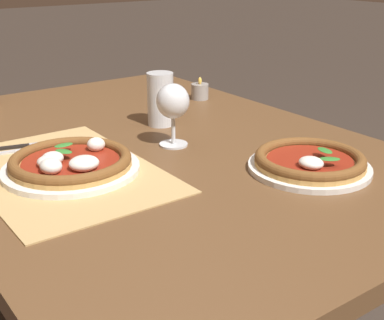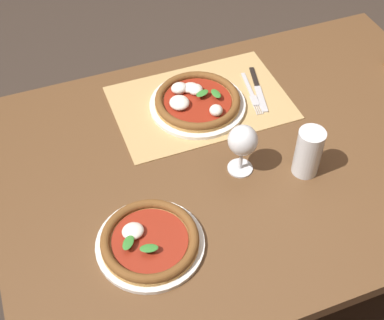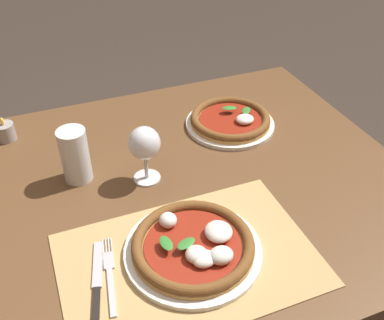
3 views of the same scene
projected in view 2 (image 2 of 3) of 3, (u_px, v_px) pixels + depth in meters
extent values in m
plane|color=#382D26|center=(233.00, 284.00, 2.06)|extent=(24.00, 24.00, 0.00)
cube|color=brown|center=(247.00, 158.00, 1.53)|extent=(1.42, 0.99, 0.04)
cube|color=brown|center=(338.00, 105.00, 2.23)|extent=(0.07, 0.07, 0.70)
cube|color=brown|center=(23.00, 192.00, 1.92)|extent=(0.07, 0.07, 0.70)
cube|color=tan|center=(201.00, 103.00, 1.65)|extent=(0.53, 0.36, 0.00)
cylinder|color=silver|center=(198.00, 105.00, 1.64)|extent=(0.29, 0.29, 0.01)
cylinder|color=tan|center=(198.00, 102.00, 1.63)|extent=(0.26, 0.26, 0.01)
torus|color=brown|center=(198.00, 100.00, 1.62)|extent=(0.26, 0.26, 0.02)
cylinder|color=maroon|center=(198.00, 100.00, 1.62)|extent=(0.21, 0.21, 0.00)
ellipsoid|color=silver|center=(190.00, 88.00, 1.65)|extent=(0.05, 0.04, 0.02)
ellipsoid|color=silver|center=(195.00, 89.00, 1.64)|extent=(0.05, 0.05, 0.03)
ellipsoid|color=silver|center=(179.00, 88.00, 1.64)|extent=(0.05, 0.04, 0.03)
ellipsoid|color=silver|center=(179.00, 103.00, 1.60)|extent=(0.06, 0.06, 0.03)
ellipsoid|color=silver|center=(216.00, 110.00, 1.57)|extent=(0.04, 0.04, 0.03)
ellipsoid|color=#337A2D|center=(216.00, 93.00, 1.62)|extent=(0.03, 0.05, 0.00)
ellipsoid|color=#337A2D|center=(202.00, 93.00, 1.62)|extent=(0.05, 0.04, 0.00)
cylinder|color=silver|center=(150.00, 244.00, 1.30)|extent=(0.27, 0.27, 0.01)
cylinder|color=tan|center=(150.00, 242.00, 1.29)|extent=(0.24, 0.24, 0.01)
torus|color=brown|center=(150.00, 239.00, 1.29)|extent=(0.24, 0.24, 0.02)
cylinder|color=maroon|center=(150.00, 240.00, 1.29)|extent=(0.19, 0.19, 0.00)
ellipsoid|color=silver|center=(133.00, 231.00, 1.29)|extent=(0.05, 0.05, 0.02)
ellipsoid|color=#337A2D|center=(128.00, 243.00, 1.26)|extent=(0.05, 0.05, 0.00)
ellipsoid|color=#337A2D|center=(149.00, 248.00, 1.25)|extent=(0.05, 0.03, 0.00)
cylinder|color=silver|center=(240.00, 168.00, 1.47)|extent=(0.07, 0.07, 0.00)
cylinder|color=silver|center=(241.00, 160.00, 1.45)|extent=(0.01, 0.01, 0.06)
ellipsoid|color=silver|center=(243.00, 140.00, 1.39)|extent=(0.08, 0.08, 0.08)
ellipsoid|color=#AD5B14|center=(243.00, 143.00, 1.40)|extent=(0.07, 0.07, 0.05)
cylinder|color=silver|center=(308.00, 152.00, 1.42)|extent=(0.07, 0.07, 0.15)
cylinder|color=black|center=(307.00, 156.00, 1.43)|extent=(0.07, 0.07, 0.12)
cylinder|color=silver|center=(312.00, 139.00, 1.38)|extent=(0.07, 0.07, 0.02)
cube|color=#B7B7BC|center=(247.00, 84.00, 1.71)|extent=(0.03, 0.12, 0.00)
cube|color=#B7B7BC|center=(255.00, 101.00, 1.65)|extent=(0.03, 0.05, 0.00)
cylinder|color=#B7B7BC|center=(256.00, 110.00, 1.62)|extent=(0.01, 0.04, 0.00)
cylinder|color=#B7B7BC|center=(258.00, 110.00, 1.63)|extent=(0.01, 0.04, 0.00)
cylinder|color=#B7B7BC|center=(259.00, 110.00, 1.63)|extent=(0.01, 0.04, 0.00)
cylinder|color=#B7B7BC|center=(261.00, 109.00, 1.63)|extent=(0.01, 0.04, 0.00)
cube|color=black|center=(254.00, 77.00, 1.73)|extent=(0.04, 0.10, 0.01)
cube|color=#B7B7BC|center=(261.00, 99.00, 1.66)|extent=(0.05, 0.12, 0.00)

